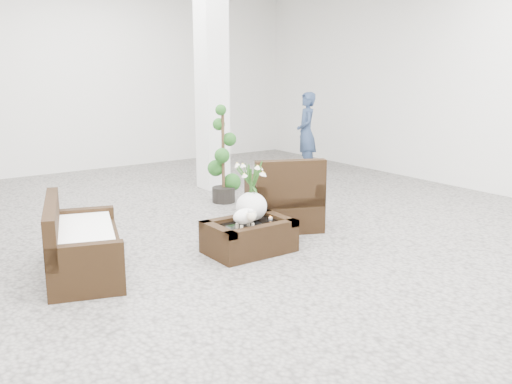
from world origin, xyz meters
TOP-DOWN VIEW (x-y plane):
  - ground at (0.00, 0.00)m, footprint 11.00×11.00m
  - column at (1.20, 2.80)m, footprint 0.40×0.40m
  - coffee_table at (-0.17, -0.21)m, footprint 0.90×0.60m
  - sheep_figurine at (-0.29, -0.31)m, footprint 0.28×0.23m
  - planter_narcissus at (-0.07, -0.11)m, footprint 0.44×0.44m
  - tealight at (0.13, -0.19)m, footprint 0.04×0.04m
  - armchair at (0.73, 0.35)m, footprint 1.09×1.07m
  - loveseat at (-1.83, 0.18)m, footprint 1.04×1.50m
  - topiary at (0.80, 1.86)m, footprint 0.37×0.37m
  - shopper at (3.25, 2.92)m, footprint 0.57×0.64m

SIDE VIEW (x-z plane):
  - ground at x=0.00m, z-range 0.00..0.00m
  - coffee_table at x=-0.17m, z-range 0.00..0.31m
  - tealight at x=0.13m, z-range 0.31..0.34m
  - loveseat at x=-1.83m, z-range 0.00..0.73m
  - sheep_figurine at x=-0.29m, z-range 0.31..0.52m
  - armchair at x=0.73m, z-range 0.00..0.89m
  - topiary at x=0.80m, z-range 0.00..1.39m
  - planter_narcissus at x=-0.07m, z-range 0.31..1.11m
  - shopper at x=3.25m, z-range 0.00..1.47m
  - column at x=1.20m, z-range 0.00..3.50m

